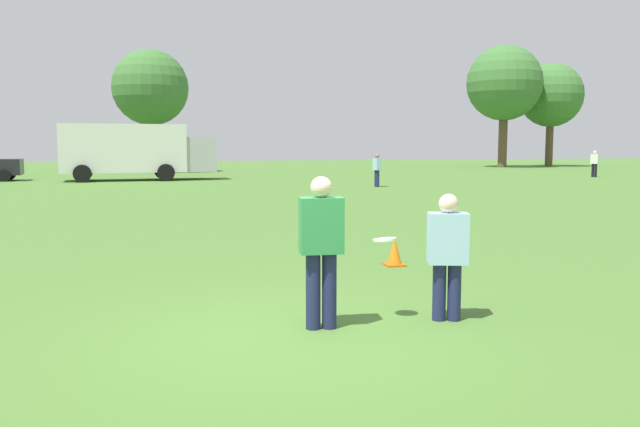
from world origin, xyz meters
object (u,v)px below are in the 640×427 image
object	(u,v)px
frisbee	(385,239)
bystander_far_jogger	(595,162)
player_defender	(448,250)
traffic_cone	(395,252)
box_truck	(135,150)
player_thrower	(321,244)
bystander_sideline_watcher	(377,168)

from	to	relation	value
frisbee	bystander_far_jogger	size ratio (longest dim) A/B	0.16
player_defender	traffic_cone	bearing A→B (deg)	77.79
box_truck	bystander_far_jogger	world-z (taller)	box_truck
player_thrower	bystander_sideline_watcher	world-z (taller)	player_thrower
traffic_cone	box_truck	world-z (taller)	box_truck
frisbee	box_truck	distance (m)	31.87
box_truck	player_defender	bearing A→B (deg)	-83.75
traffic_cone	box_truck	xyz separation A→B (m)	(-4.22, 28.62, 1.52)
box_truck	bystander_sideline_watcher	distance (m)	14.56
box_truck	bystander_far_jogger	xyz separation A→B (m)	(27.85, -3.91, -0.82)
traffic_cone	bystander_far_jogger	size ratio (longest dim) A/B	0.29
player_defender	frisbee	xyz separation A→B (m)	(-0.68, 0.21, 0.12)
player_thrower	box_truck	size ratio (longest dim) A/B	0.19
player_defender	frisbee	world-z (taller)	player_defender
frisbee	traffic_cone	bearing A→B (deg)	65.75
player_thrower	traffic_cone	world-z (taller)	player_thrower
traffic_cone	bystander_sideline_watcher	xyz separation A→B (m)	(7.01, 19.38, 0.67)
player_thrower	box_truck	distance (m)	31.95
box_truck	bystander_sideline_watcher	size ratio (longest dim) A/B	5.37
player_thrower	frisbee	distance (m)	0.80
bystander_sideline_watcher	bystander_far_jogger	world-z (taller)	bystander_far_jogger
player_thrower	box_truck	world-z (taller)	box_truck
bystander_far_jogger	player_defender	bearing A→B (deg)	-130.98
bystander_sideline_watcher	bystander_far_jogger	size ratio (longest dim) A/B	0.96
player_thrower	player_defender	bearing A→B (deg)	-2.54
traffic_cone	bystander_sideline_watcher	distance (m)	20.62
frisbee	box_truck	size ratio (longest dim) A/B	0.03
traffic_cone	bystander_far_jogger	bearing A→B (deg)	46.27
bystander_far_jogger	player_thrower	bearing A→B (deg)	-132.72
bystander_far_jogger	traffic_cone	bearing A→B (deg)	-133.73
player_defender	box_truck	world-z (taller)	box_truck
player_defender	bystander_far_jogger	distance (m)	37.13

